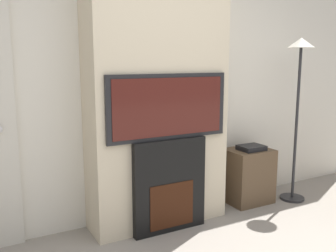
{
  "coord_description": "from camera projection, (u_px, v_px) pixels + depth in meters",
  "views": [
    {
      "loc": [
        -1.51,
        -1.15,
        1.5
      ],
      "look_at": [
        0.0,
        1.61,
        0.94
      ],
      "focal_mm": 40.0,
      "sensor_mm": 36.0,
      "label": 1
    }
  ],
  "objects": [
    {
      "name": "floor_lamp",
      "position": [
        299.0,
        80.0,
        3.86
      ],
      "size": [
        0.27,
        0.27,
        1.72
      ],
      "color": "#262628",
      "rests_on": "ground_plane"
    },
    {
      "name": "media_stand",
      "position": [
        248.0,
        175.0,
        3.96
      ],
      "size": [
        0.47,
        0.37,
        0.62
      ],
      "color": "brown",
      "rests_on": "ground_plane"
    },
    {
      "name": "chimney_breast",
      "position": [
        157.0,
        77.0,
        3.29
      ],
      "size": [
        1.27,
        0.39,
        2.7
      ],
      "color": "beige",
      "rests_on": "ground_plane"
    },
    {
      "name": "fireplace",
      "position": [
        168.0,
        185.0,
        3.28
      ],
      "size": [
        0.68,
        0.15,
        0.83
      ],
      "color": "black",
      "rests_on": "ground_plane"
    },
    {
      "name": "television",
      "position": [
        168.0,
        107.0,
        3.16
      ],
      "size": [
        1.12,
        0.07,
        0.56
      ],
      "color": "black",
      "rests_on": "fireplace"
    },
    {
      "name": "wall_back",
      "position": [
        146.0,
        76.0,
        3.49
      ],
      "size": [
        6.0,
        0.06,
        2.7
      ],
      "color": "silver",
      "rests_on": "ground_plane"
    }
  ]
}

